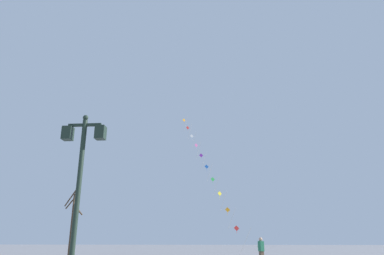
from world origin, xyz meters
name	(u,v)px	position (x,y,z in m)	size (l,w,h in m)	color
twin_lantern_lamp_post	(81,168)	(-3.50, 8.26, 3.54)	(1.27, 0.28, 5.15)	#1E2D23
kite_train	(207,167)	(-0.63, 31.15, 8.10)	(6.33, 15.27, 15.60)	brown
kite_flyer	(261,251)	(2.99, 21.91, 0.90)	(0.38, 0.62, 1.71)	brown
bare_tree	(72,228)	(-7.30, 17.17, 2.17)	(1.43, 2.06, 4.24)	#423323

